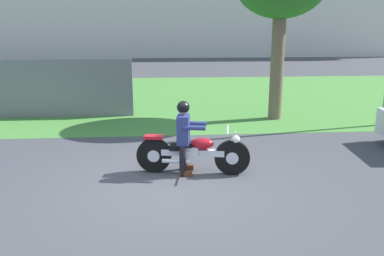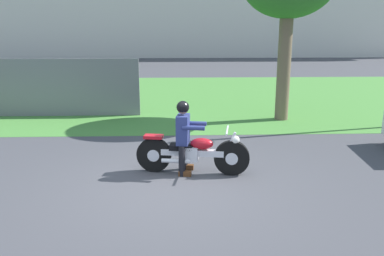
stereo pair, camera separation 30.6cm
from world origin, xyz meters
name	(u,v)px [view 1 (the left image)]	position (x,y,z in m)	size (l,w,h in m)	color
ground	(171,188)	(0.00, 0.00, 0.00)	(120.00, 120.00, 0.00)	#424247
grass_verge	(165,96)	(0.00, 9.44, 0.00)	(60.00, 12.00, 0.01)	#478438
motorcycle_lead	(193,153)	(0.45, 0.70, 0.41)	(2.18, 0.69, 0.90)	black
rider_lead	(184,131)	(0.28, 0.73, 0.83)	(0.60, 0.52, 1.42)	black
fence_segment	(18,89)	(-4.53, 5.96, 0.90)	(7.00, 0.06, 1.80)	slate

